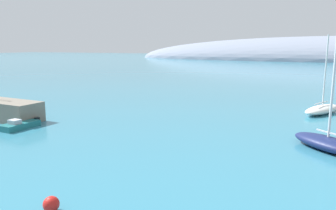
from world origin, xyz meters
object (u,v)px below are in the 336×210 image
sailboat_white_near_shore (322,109)px  motorboat_teal_outer (20,125)px  sailboat_navy_outer_mooring (328,143)px  mooring_buoy_red (51,204)px

sailboat_white_near_shore → motorboat_teal_outer: 33.69m
sailboat_white_near_shore → sailboat_navy_outer_mooring: sailboat_white_near_shore is taller
sailboat_white_near_shore → motorboat_teal_outer: bearing=152.5°
sailboat_white_near_shore → motorboat_teal_outer: size_ratio=2.22×
sailboat_navy_outer_mooring → mooring_buoy_red: (-12.53, -16.16, -0.21)m
sailboat_navy_outer_mooring → motorboat_teal_outer: sailboat_navy_outer_mooring is taller
motorboat_teal_outer → sailboat_navy_outer_mooring: bearing=103.6°
mooring_buoy_red → motorboat_teal_outer: bearing=142.6°
motorboat_teal_outer → mooring_buoy_red: bearing=56.1°
sailboat_navy_outer_mooring → motorboat_teal_outer: bearing=50.6°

